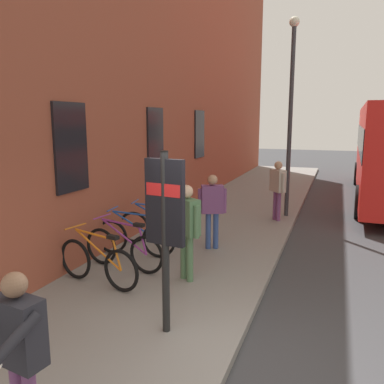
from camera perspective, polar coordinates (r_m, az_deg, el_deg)
name	(u,v)px	position (r m, az deg, el deg)	size (l,w,h in m)	color
ground	(331,240)	(10.33, 19.44, -6.48)	(60.00, 60.00, 0.00)	#38383A
sidewalk_pavement	(240,211)	(12.56, 7.00, -2.72)	(24.00, 3.50, 0.12)	gray
station_facade	(191,60)	(13.92, -0.21, 18.52)	(22.00, 0.65, 9.73)	brown
bicycle_mid_rack	(98,263)	(6.96, -13.44, -9.93)	(0.52, 1.75, 0.97)	black
bicycle_far_end	(124,249)	(7.58, -9.84, -8.09)	(0.48, 1.76, 0.97)	black
bicycle_end_of_row	(135,237)	(8.28, -8.21, -6.46)	(0.48, 1.77, 0.97)	black
bicycle_beside_lamp	(156,227)	(8.99, -5.16, -5.03)	(0.52, 1.75, 0.97)	black
transit_info_sign	(165,214)	(5.01, -3.91, -3.20)	(0.17, 0.56, 2.40)	black
pedestrian_near_bus	(212,204)	(8.49, 2.93, -1.74)	(0.41, 0.57, 1.62)	#334C8C
pedestrian_crossing_street	(278,185)	(11.15, 12.24, 1.05)	(0.51, 0.49, 1.65)	#723F72
pedestrian_by_facade	(187,223)	(6.80, -0.78, -4.45)	(0.46, 0.56, 1.69)	#4C724C
tourist_with_hotdogs	(17,343)	(3.75, -23.91, -19.23)	(0.59, 0.60, 1.58)	#723F72
street_lamp	(291,102)	(11.64, 14.07, 12.40)	(0.28, 0.28, 5.51)	#333338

